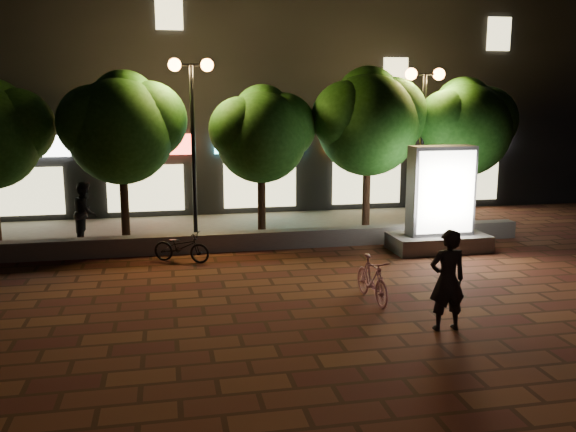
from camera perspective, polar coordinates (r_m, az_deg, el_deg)
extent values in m
plane|color=#59301C|center=(13.42, -0.95, -7.17)|extent=(80.00, 80.00, 0.00)
cube|color=slate|center=(17.16, -3.37, -2.28)|extent=(16.00, 0.45, 0.50)
cube|color=slate|center=(19.63, -4.39, -1.23)|extent=(16.00, 5.00, 0.08)
cube|color=black|center=(25.66, -6.38, 12.74)|extent=(28.00, 8.00, 10.00)
cube|color=white|center=(22.05, -23.78, 5.94)|extent=(3.20, 0.12, 0.70)
cube|color=beige|center=(22.21, -23.49, 2.09)|extent=(2.60, 0.10, 1.60)
cube|color=#E83E2B|center=(21.56, -13.29, 6.48)|extent=(3.20, 0.12, 0.70)
cube|color=beige|center=(21.72, -13.12, 2.53)|extent=(2.60, 0.10, 1.60)
cube|color=#5DFFFB|center=(21.80, -2.65, 6.81)|extent=(3.20, 0.12, 0.70)
cube|color=beige|center=(21.95, -2.62, 2.90)|extent=(2.60, 0.10, 1.60)
cube|color=orange|center=(22.75, 7.43, 6.90)|extent=(3.20, 0.12, 0.70)
cube|color=beige|center=(22.90, 7.34, 3.16)|extent=(2.60, 0.10, 1.60)
cube|color=white|center=(24.33, 16.45, 6.81)|extent=(3.20, 0.12, 0.70)
cube|color=beige|center=(24.47, 16.26, 3.31)|extent=(2.60, 0.10, 1.60)
cube|color=beige|center=(21.67, -11.05, 18.26)|extent=(0.90, 0.10, 1.20)
cube|color=beige|center=(23.05, 9.99, 12.85)|extent=(0.90, 0.10, 1.20)
cube|color=beige|center=(24.86, 19.08, 15.75)|extent=(0.90, 0.10, 1.20)
sphere|color=#22581A|center=(18.60, -24.01, 7.64)|extent=(2.10, 2.10, 2.10)
cylinder|color=black|center=(18.22, -15.00, 1.35)|extent=(0.24, 0.24, 2.34)
sphere|color=#22581A|center=(18.01, -15.32, 7.61)|extent=(3.00, 3.00, 3.00)
sphere|color=#22581A|center=(18.16, -12.94, 8.70)|extent=(2.25, 2.25, 2.25)
sphere|color=#22581A|center=(17.91, -17.57, 8.28)|extent=(2.10, 2.10, 2.10)
sphere|color=#22581A|center=(18.33, -15.05, 10.03)|extent=(1.95, 1.95, 1.95)
cylinder|color=black|center=(18.41, -2.48, 1.59)|extent=(0.24, 0.24, 2.21)
sphere|color=#22581A|center=(18.20, -2.52, 7.33)|extent=(2.70, 2.70, 2.70)
sphere|color=#22581A|center=(18.50, -0.54, 8.33)|extent=(2.03, 2.03, 2.02)
sphere|color=#22581A|center=(17.95, -4.39, 8.06)|extent=(1.89, 1.89, 1.89)
sphere|color=#22581A|center=(18.53, -2.40, 9.49)|extent=(1.76, 1.76, 1.76)
cylinder|color=black|center=(19.17, 7.32, 2.23)|extent=(0.24, 0.24, 2.43)
sphere|color=#22581A|center=(18.97, 7.47, 8.41)|extent=(3.10, 3.10, 3.10)
sphere|color=#22581A|center=(19.41, 9.50, 9.30)|extent=(2.33, 2.33, 2.33)
sphere|color=#22581A|center=(18.61, 5.58, 9.18)|extent=(2.17, 2.17, 2.17)
sphere|color=#22581A|center=(19.32, 7.48, 10.76)|extent=(2.01, 2.02, 2.02)
cylinder|color=black|center=(20.43, 15.86, 2.24)|extent=(0.24, 0.24, 2.29)
sphere|color=#22581A|center=(20.24, 16.15, 7.69)|extent=(2.90, 2.90, 2.90)
sphere|color=#22581A|center=(20.74, 17.74, 8.51)|extent=(2.18, 2.17, 2.17)
sphere|color=#22581A|center=(19.80, 14.69, 8.43)|extent=(2.03, 2.03, 2.03)
sphere|color=#22581A|center=(20.57, 16.06, 9.77)|extent=(1.89, 1.88, 1.88)
cylinder|color=black|center=(17.84, -8.80, 5.70)|extent=(0.12, 0.12, 5.00)
cylinder|color=black|center=(17.79, -9.04, 13.74)|extent=(0.90, 0.08, 0.08)
sphere|color=#FB8D3E|center=(17.77, -10.54, 13.70)|extent=(0.36, 0.36, 0.36)
sphere|color=#FB8D3E|center=(17.81, -7.56, 13.78)|extent=(0.36, 0.36, 0.36)
cylinder|color=black|center=(19.46, 12.37, 5.71)|extent=(0.12, 0.12, 4.80)
cylinder|color=black|center=(19.40, 12.66, 12.78)|extent=(0.90, 0.08, 0.08)
sphere|color=#FB8D3E|center=(19.22, 11.41, 12.85)|extent=(0.36, 0.36, 0.36)
sphere|color=#FB8D3E|center=(19.58, 13.90, 12.71)|extent=(0.36, 0.36, 0.36)
cube|color=slate|center=(17.54, 13.85, -2.39)|extent=(2.70, 1.38, 0.45)
cube|color=#4C4C51|center=(17.27, 14.07, 2.31)|extent=(1.80, 0.64, 2.46)
cube|color=white|center=(16.98, 14.55, 2.14)|extent=(1.62, 0.07, 2.23)
cube|color=white|center=(17.56, 13.60, 2.47)|extent=(1.62, 0.07, 2.23)
imported|color=#BC7B9A|center=(12.87, 7.84, -5.86)|extent=(0.55, 1.61, 0.95)
imported|color=black|center=(11.47, 14.64, -5.80)|extent=(0.69, 0.46, 1.88)
imported|color=black|center=(16.00, -9.90, -2.85)|extent=(1.60, 1.15, 0.80)
imported|color=black|center=(18.36, -18.36, 0.33)|extent=(0.71, 0.89, 1.77)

